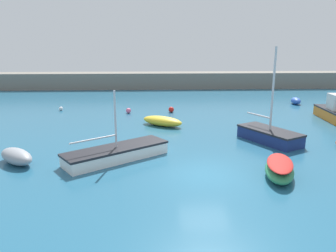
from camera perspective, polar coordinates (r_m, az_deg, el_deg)
ground_plane at (r=16.72m, az=6.49°, el=-8.54°), size 120.00×120.00×0.20m
harbor_breakwater at (r=48.29m, az=0.49°, el=7.97°), size 58.02×3.57×2.27m
sailboat_tall_mast at (r=22.61m, az=17.25°, el=-1.48°), size 3.64×4.66×6.17m
sailboat_twin_hulled at (r=18.60m, az=-8.94°, el=-4.66°), size 5.90×4.90×3.91m
fishing_dinghy_green at (r=37.95m, az=21.36°, el=4.12°), size 1.24×1.96×0.71m
rowboat_with_red_cover at (r=16.98m, az=18.84°, el=-7.04°), size 2.31×3.56×0.82m
cabin_cruiser_white at (r=31.28m, az=27.06°, el=2.31°), size 2.16×4.85×2.25m
open_tender_yellow at (r=19.55m, az=-24.88°, el=-4.82°), size 2.73×2.66×0.82m
rowboat_blue_near at (r=25.91m, az=-1.01°, el=0.87°), size 3.65×3.10×0.75m
mooring_buoy_white at (r=33.49m, az=-18.15°, el=2.89°), size 0.39×0.39×0.39m
mooring_buoy_pink at (r=30.84m, az=-6.90°, el=2.67°), size 0.48×0.48×0.48m
mooring_buoy_red at (r=31.03m, az=0.57°, el=2.88°), size 0.52×0.52×0.52m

